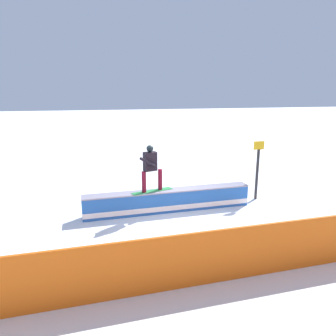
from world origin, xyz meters
name	(u,v)px	position (x,y,z in m)	size (l,w,h in m)	color
ground_plane	(169,211)	(0.00, 0.00, 0.00)	(120.00, 120.00, 0.00)	white
grind_box	(169,201)	(0.00, 0.00, 0.34)	(5.65, 0.63, 0.74)	blue
snowboarder	(151,166)	(0.61, 0.03, 1.58)	(1.42, 0.66, 1.53)	#288944
safety_fence	(218,256)	(0.00, 4.18, 0.59)	(11.38, 0.06, 1.19)	#F05B11
trail_marker	(257,169)	(-3.45, -0.39, 1.16)	(0.40, 0.10, 2.18)	#262628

